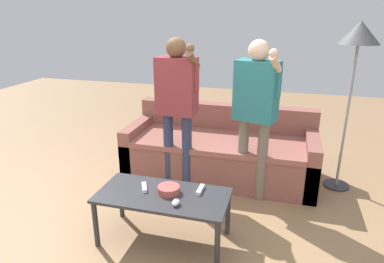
{
  "coord_description": "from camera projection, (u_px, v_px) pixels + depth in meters",
  "views": [
    {
      "loc": [
        0.84,
        -2.43,
        1.89
      ],
      "look_at": [
        0.05,
        0.43,
        0.83
      ],
      "focal_mm": 32.35,
      "sensor_mm": 36.0,
      "label": 1
    }
  ],
  "objects": [
    {
      "name": "ground_plane",
      "position": [
        174.0,
        235.0,
        3.05
      ],
      "size": [
        12.0,
        12.0,
        0.0
      ],
      "primitive_type": "plane",
      "color": "#93704C"
    },
    {
      "name": "couch",
      "position": [
        221.0,
        152.0,
        4.11
      ],
      "size": [
        2.17,
        0.91,
        0.79
      ],
      "color": "brown",
      "rests_on": "ground"
    },
    {
      "name": "coffee_table",
      "position": [
        163.0,
        200.0,
        2.87
      ],
      "size": [
        1.09,
        0.53,
        0.44
      ],
      "color": "#2D2D33",
      "rests_on": "ground"
    },
    {
      "name": "snack_bowl",
      "position": [
        169.0,
        190.0,
        2.86
      ],
      "size": [
        0.19,
        0.19,
        0.06
      ],
      "primitive_type": "cylinder",
      "color": "#B24C47",
      "rests_on": "coffee_table"
    },
    {
      "name": "game_remote_nunchuk",
      "position": [
        176.0,
        202.0,
        2.68
      ],
      "size": [
        0.06,
        0.09,
        0.05
      ],
      "color": "white",
      "rests_on": "coffee_table"
    },
    {
      "name": "floor_lamp",
      "position": [
        358.0,
        43.0,
        3.38
      ],
      "size": [
        0.4,
        0.4,
        1.78
      ],
      "color": "#2D2D33",
      "rests_on": "ground"
    },
    {
      "name": "player_left",
      "position": [
        177.0,
        98.0,
        3.54
      ],
      "size": [
        0.48,
        0.35,
        1.63
      ],
      "color": "#2D3856",
      "rests_on": "ground"
    },
    {
      "name": "player_right",
      "position": [
        256.0,
        103.0,
        3.36
      ],
      "size": [
        0.47,
        0.43,
        1.63
      ],
      "color": "#756656",
      "rests_on": "ground"
    },
    {
      "name": "game_remote_wand_near",
      "position": [
        200.0,
        190.0,
        2.89
      ],
      "size": [
        0.04,
        0.15,
        0.03
      ],
      "color": "white",
      "rests_on": "coffee_table"
    },
    {
      "name": "game_remote_wand_far",
      "position": [
        144.0,
        187.0,
        2.93
      ],
      "size": [
        0.1,
        0.15,
        0.03
      ],
      "color": "white",
      "rests_on": "coffee_table"
    }
  ]
}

